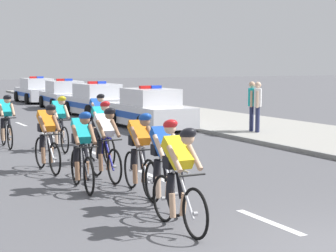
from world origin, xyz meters
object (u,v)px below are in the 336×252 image
object	(u,v)px
police_car_third	(64,96)
police_car_nearest	(149,110)
cyclist_eighth	(59,122)
cyclist_lead	(179,177)
spectator_back	(252,103)
cyclist_sixth	(47,137)
police_car_second	(96,101)
spectator_middle	(258,103)
cyclist_fourth	(82,149)
cyclist_ninth	(98,119)
police_car_furthest	(36,91)
cyclist_second	(164,163)
cyclist_fifth	(105,143)
cyclist_third	(140,152)
cyclist_seventh	(101,131)
cyclist_tenth	(6,120)

from	to	relation	value
police_car_third	police_car_nearest	bearing A→B (deg)	-89.99
cyclist_eighth	police_car_nearest	distance (m)	5.89
cyclist_lead	spectator_back	world-z (taller)	spectator_back
cyclist_sixth	police_car_second	world-z (taller)	police_car_second
spectator_middle	spectator_back	world-z (taller)	same
cyclist_fourth	cyclist_ninth	distance (m)	6.14
police_car_third	cyclist_fourth	bearing A→B (deg)	-106.38
cyclist_lead	police_car_third	bearing A→B (deg)	76.73
police_car_third	police_car_furthest	world-z (taller)	same
cyclist_second	spectator_middle	distance (m)	10.26
cyclist_fifth	police_car_nearest	world-z (taller)	police_car_nearest
cyclist_third	police_car_nearest	size ratio (longest dim) A/B	0.39
cyclist_fifth	cyclist_eighth	distance (m)	4.37
cyclist_seventh	police_car_furthest	bearing A→B (deg)	79.15
police_car_second	cyclist_eighth	bearing A→B (deg)	-116.02
police_car_nearest	police_car_furthest	distance (m)	15.99
cyclist_sixth	spectator_middle	size ratio (longest dim) A/B	1.03
cyclist_third	police_car_second	xyz separation A→B (m)	(4.78, 15.12, -0.11)
cyclist_second	cyclist_sixth	world-z (taller)	same
cyclist_eighth	cyclist_ninth	xyz separation A→B (m)	(1.34, 0.59, 0.00)
cyclist_sixth	cyclist_ninth	xyz separation A→B (m)	(2.49, 3.49, 0.00)
cyclist_third	cyclist_seventh	distance (m)	3.42
police_car_nearest	cyclist_fifth	bearing A→B (deg)	-121.12
cyclist_fourth	cyclist_eighth	xyz separation A→B (m)	(1.09, 5.04, 0.00)
cyclist_eighth	police_car_second	size ratio (longest dim) A/B	0.39
police_car_furthest	spectator_back	size ratio (longest dim) A/B	2.63
cyclist_fifth	police_car_furthest	size ratio (longest dim) A/B	0.39
police_car_nearest	police_car_third	bearing A→B (deg)	90.01
cyclist_eighth	police_car_furthest	xyz separation A→B (m)	(4.54, 19.74, -0.11)
cyclist_lead	cyclist_seventh	world-z (taller)	same
cyclist_lead	cyclist_seventh	xyz separation A→B (m)	(1.02, 5.79, 0.00)
cyclist_fifth	police_car_third	distance (m)	19.10
spectator_back	cyclist_lead	bearing A→B (deg)	-130.70
cyclist_third	cyclist_fifth	size ratio (longest dim) A/B	1.00
cyclist_sixth	cyclist_third	bearing A→B (deg)	-72.57
cyclist_lead	cyclist_tenth	xyz separation A→B (m)	(-0.43, 9.56, 0.00)
cyclist_seventh	police_car_furthest	size ratio (longest dim) A/B	0.39
cyclist_fifth	cyclist_eighth	size ratio (longest dim) A/B	1.00
cyclist_third	cyclist_fifth	xyz separation A→B (m)	(-0.11, 1.47, 0.00)
cyclist_sixth	police_car_nearest	distance (m)	8.76
police_car_nearest	police_car_second	size ratio (longest dim) A/B	0.99
cyclist_eighth	cyclist_lead	bearing A→B (deg)	-95.08
cyclist_sixth	spectator_back	bearing A→B (deg)	23.47
cyclist_tenth	police_car_furthest	world-z (taller)	police_car_furthest
cyclist_sixth	cyclist_seventh	xyz separation A→B (m)	(1.45, 0.46, 0.00)
cyclist_ninth	police_car_second	bearing A→B (deg)	69.79
cyclist_sixth	police_car_nearest	world-z (taller)	police_car_nearest
cyclist_third	spectator_back	world-z (taller)	spectator_back
cyclist_second	cyclist_sixth	xyz separation A→B (m)	(-0.78, 4.16, 0.00)
cyclist_lead	police_car_nearest	distance (m)	13.09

